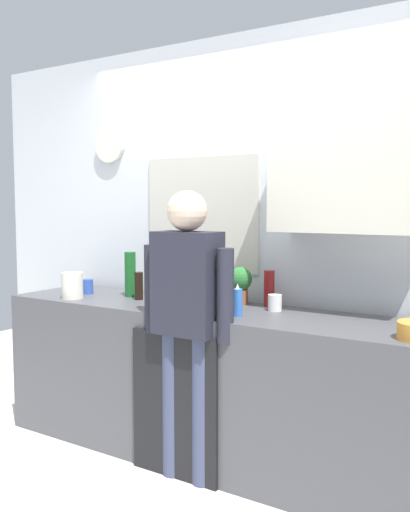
# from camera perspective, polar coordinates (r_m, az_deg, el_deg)

# --- Properties ---
(ground_plane) EXTENTS (8.00, 8.00, 0.00)m
(ground_plane) POSITION_cam_1_polar(r_m,az_deg,el_deg) (3.40, -1.74, -21.43)
(ground_plane) COLOR silver
(kitchen_counter) EXTENTS (2.87, 0.64, 0.91)m
(kitchen_counter) POSITION_cam_1_polar(r_m,az_deg,el_deg) (3.46, 1.11, -12.78)
(kitchen_counter) COLOR #4C4C51
(kitchen_counter) RESTS_ON ground_plane
(dishwasher_panel) EXTENTS (0.56, 0.02, 0.82)m
(dishwasher_panel) POSITION_cam_1_polar(r_m,az_deg,el_deg) (3.25, -3.15, -14.84)
(dishwasher_panel) COLOR black
(dishwasher_panel) RESTS_ON ground_plane
(back_wall_assembly) EXTENTS (4.47, 0.42, 2.60)m
(back_wall_assembly) POSITION_cam_1_polar(r_m,az_deg,el_deg) (3.61, 5.65, 2.53)
(back_wall_assembly) COLOR silver
(back_wall_assembly) RESTS_ON ground_plane
(coffee_maker) EXTENTS (0.20, 0.20, 0.33)m
(coffee_maker) POSITION_cam_1_polar(r_m,az_deg,el_deg) (3.19, -1.70, -3.20)
(coffee_maker) COLOR black
(coffee_maker) RESTS_ON kitchen_counter
(bottle_dark_sauce) EXTENTS (0.06, 0.06, 0.18)m
(bottle_dark_sauce) POSITION_cam_1_polar(r_m,az_deg,el_deg) (3.69, -6.66, -2.99)
(bottle_dark_sauce) COLOR black
(bottle_dark_sauce) RESTS_ON kitchen_counter
(bottle_red_vinegar) EXTENTS (0.06, 0.06, 0.22)m
(bottle_red_vinegar) POSITION_cam_1_polar(r_m,az_deg,el_deg) (3.43, 6.47, -3.28)
(bottle_red_vinegar) COLOR maroon
(bottle_red_vinegar) RESTS_ON kitchen_counter
(bottle_green_wine) EXTENTS (0.07, 0.07, 0.30)m
(bottle_green_wine) POSITION_cam_1_polar(r_m,az_deg,el_deg) (3.82, -7.52, -1.83)
(bottle_green_wine) COLOR #195923
(bottle_green_wine) RESTS_ON kitchen_counter
(cup_yellow_cup) EXTENTS (0.07, 0.07, 0.08)m
(cup_yellow_cup) POSITION_cam_1_polar(r_m,az_deg,el_deg) (3.58, -0.06, -3.98)
(cup_yellow_cup) COLOR yellow
(cup_yellow_cup) RESTS_ON kitchen_counter
(cup_white_mug) EXTENTS (0.08, 0.08, 0.10)m
(cup_white_mug) POSITION_cam_1_polar(r_m,az_deg,el_deg) (3.31, 7.03, -4.69)
(cup_white_mug) COLOR white
(cup_white_mug) RESTS_ON kitchen_counter
(cup_blue_mug) EXTENTS (0.08, 0.08, 0.10)m
(cup_blue_mug) POSITION_cam_1_polar(r_m,az_deg,el_deg) (4.00, -11.75, -3.01)
(cup_blue_mug) COLOR #3351B2
(cup_blue_mug) RESTS_ON kitchen_counter
(potted_plant) EXTENTS (0.15, 0.15, 0.23)m
(potted_plant) POSITION_cam_1_polar(r_m,az_deg,el_deg) (3.51, 3.53, -2.70)
(potted_plant) COLOR #9E5638
(potted_plant) RESTS_ON kitchen_counter
(dish_soap) EXTENTS (0.06, 0.06, 0.18)m
(dish_soap) POSITION_cam_1_polar(r_m,az_deg,el_deg) (3.14, 3.27, -4.62)
(dish_soap) COLOR blue
(dish_soap) RESTS_ON kitchen_counter
(storage_canister) EXTENTS (0.14, 0.14, 0.17)m
(storage_canister) POSITION_cam_1_polar(r_m,az_deg,el_deg) (3.81, -13.20, -2.91)
(storage_canister) COLOR silver
(storage_canister) RESTS_ON kitchen_counter
(person_at_sink) EXTENTS (0.57, 0.22, 1.60)m
(person_at_sink) POSITION_cam_1_polar(r_m,az_deg,el_deg) (3.10, -1.79, -5.53)
(person_at_sink) COLOR #3F4766
(person_at_sink) RESTS_ON ground_plane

